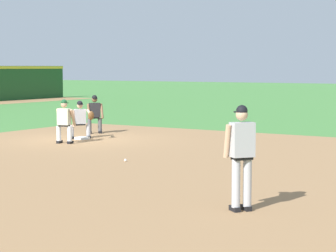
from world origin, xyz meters
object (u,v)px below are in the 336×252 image
pitcher (242,151)px  baseball (125,160)px  baserunner (64,120)px  umpire (95,113)px  first_base_bag (82,138)px  first_baseman (81,118)px

pitcher → baseball: bearing=54.0°
baserunner → umpire: same height
first_base_bag → baserunner: size_ratio=0.26×
baseball → pitcher: size_ratio=0.04×
baseball → pitcher: bearing=-126.0°
first_base_bag → umpire: size_ratio=0.26×
first_base_bag → umpire: umpire is taller
baserunner → pitcher: bearing=-123.2°
baseball → first_base_bag: bearing=51.1°
first_base_bag → baserunner: 1.48m
baseball → first_baseman: 5.95m
baserunner → umpire: bearing=21.0°
umpire → first_base_bag: bearing=-154.0°
first_base_bag → pitcher: (-7.34, -9.62, 1.01)m
baseball → umpire: bearing=44.4°
pitcher → umpire: size_ratio=1.27×
first_base_bag → first_baseman: size_ratio=0.28×
first_base_bag → baserunner: baserunner is taller
pitcher → umpire: pitcher is taller
baserunner → first_base_bag: bearing=12.9°
pitcher → baserunner: size_ratio=1.27×
pitcher → first_baseman: (7.52, 9.80, -0.33)m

